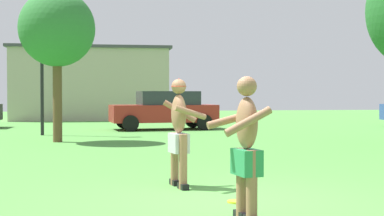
{
  "coord_description": "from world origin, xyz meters",
  "views": [
    {
      "loc": [
        -1.65,
        -7.38,
        1.49
      ],
      "look_at": [
        -0.29,
        1.52,
        1.25
      ],
      "focal_mm": 52.09,
      "sensor_mm": 36.0,
      "label": 1
    }
  ],
  "objects_px": {
    "player_in_green": "(246,145)",
    "tree_left_field": "(57,30)",
    "car_red_near_post": "(165,110)",
    "lamp_post": "(42,36)",
    "frisbee": "(236,202)",
    "player_with_cap": "(179,127)"
  },
  "relations": [
    {
      "from": "player_with_cap",
      "to": "car_red_near_post",
      "type": "distance_m",
      "value": 14.21
    },
    {
      "from": "player_in_green",
      "to": "frisbee",
      "type": "bearing_deg",
      "value": 82.6
    },
    {
      "from": "car_red_near_post",
      "to": "tree_left_field",
      "type": "bearing_deg",
      "value": -125.28
    },
    {
      "from": "tree_left_field",
      "to": "player_in_green",
      "type": "bearing_deg",
      "value": -74.52
    },
    {
      "from": "frisbee",
      "to": "player_with_cap",
      "type": "bearing_deg",
      "value": 114.22
    },
    {
      "from": "frisbee",
      "to": "tree_left_field",
      "type": "relative_size",
      "value": 0.05
    },
    {
      "from": "player_in_green",
      "to": "tree_left_field",
      "type": "height_order",
      "value": "tree_left_field"
    },
    {
      "from": "player_in_green",
      "to": "tree_left_field",
      "type": "distance_m",
      "value": 11.87
    },
    {
      "from": "player_in_green",
      "to": "lamp_post",
      "type": "relative_size",
      "value": 0.29
    },
    {
      "from": "car_red_near_post",
      "to": "lamp_post",
      "type": "bearing_deg",
      "value": -151.28
    },
    {
      "from": "player_with_cap",
      "to": "player_in_green",
      "type": "distance_m",
      "value": 2.5
    },
    {
      "from": "player_with_cap",
      "to": "car_red_near_post",
      "type": "height_order",
      "value": "player_with_cap"
    },
    {
      "from": "player_with_cap",
      "to": "player_in_green",
      "type": "height_order",
      "value": "player_with_cap"
    },
    {
      "from": "player_in_green",
      "to": "car_red_near_post",
      "type": "distance_m",
      "value": 16.63
    },
    {
      "from": "lamp_post",
      "to": "frisbee",
      "type": "bearing_deg",
      "value": -72.78
    },
    {
      "from": "tree_left_field",
      "to": "car_red_near_post",
      "type": "bearing_deg",
      "value": 54.72
    },
    {
      "from": "player_with_cap",
      "to": "tree_left_field",
      "type": "bearing_deg",
      "value": 106.79
    },
    {
      "from": "player_in_green",
      "to": "player_with_cap",
      "type": "bearing_deg",
      "value": 100.73
    },
    {
      "from": "lamp_post",
      "to": "car_red_near_post",
      "type": "bearing_deg",
      "value": 28.72
    },
    {
      "from": "frisbee",
      "to": "lamp_post",
      "type": "relative_size",
      "value": 0.04
    },
    {
      "from": "player_in_green",
      "to": "lamp_post",
      "type": "bearing_deg",
      "value": 105.4
    },
    {
      "from": "player_in_green",
      "to": "tree_left_field",
      "type": "bearing_deg",
      "value": 105.48
    }
  ]
}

